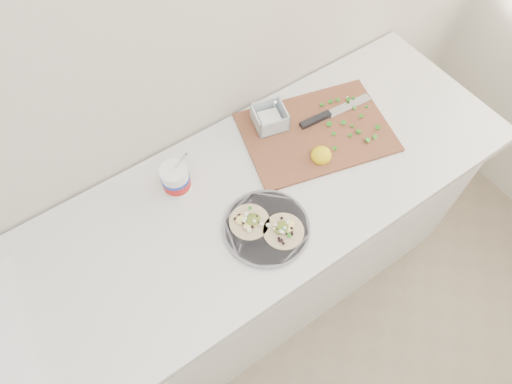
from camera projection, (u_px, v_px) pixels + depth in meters
counter at (193, 286)px, 1.80m from camera, size 2.44×0.66×0.90m
taco_plate at (266, 226)px, 1.41m from camera, size 0.27×0.27×0.04m
tub at (176, 178)px, 1.45m from camera, size 0.09×0.09×0.21m
cutboard at (312, 128)px, 1.62m from camera, size 0.59×0.48×0.08m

